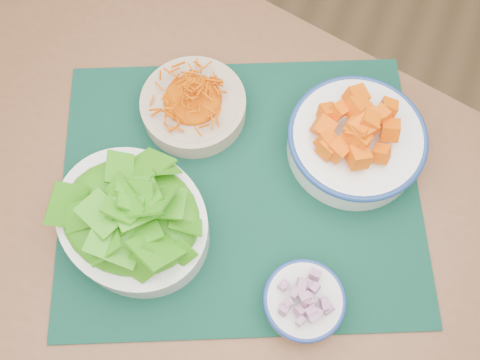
# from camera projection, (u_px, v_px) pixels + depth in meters

# --- Properties ---
(ground) EXTENTS (4.00, 4.00, 0.00)m
(ground) POSITION_uv_depth(u_px,v_px,m) (351.00, 263.00, 1.61)
(ground) COLOR #967148
(ground) RESTS_ON ground
(table) EXTENTS (1.37, 1.05, 0.75)m
(table) POSITION_uv_depth(u_px,v_px,m) (216.00, 227.00, 0.97)
(table) COLOR brown
(table) RESTS_ON ground
(placemat) EXTENTS (0.74, 0.69, 0.00)m
(placemat) POSITION_uv_depth(u_px,v_px,m) (240.00, 187.00, 0.89)
(placemat) COLOR black
(placemat) RESTS_ON table
(carrot_bowl) EXTENTS (0.19, 0.19, 0.07)m
(carrot_bowl) POSITION_uv_depth(u_px,v_px,m) (193.00, 103.00, 0.91)
(carrot_bowl) COLOR #C0AB8E
(carrot_bowl) RESTS_ON placemat
(squash_bowl) EXTENTS (0.28, 0.28, 0.12)m
(squash_bowl) POSITION_uv_depth(u_px,v_px,m) (358.00, 135.00, 0.86)
(squash_bowl) COLOR white
(squash_bowl) RESTS_ON placemat
(lettuce_bowl) EXTENTS (0.31, 0.29, 0.11)m
(lettuce_bowl) POSITION_uv_depth(u_px,v_px,m) (131.00, 216.00, 0.81)
(lettuce_bowl) COLOR white
(lettuce_bowl) RESTS_ON placemat
(onion_bowl) EXTENTS (0.13, 0.13, 0.06)m
(onion_bowl) POSITION_uv_depth(u_px,v_px,m) (304.00, 301.00, 0.79)
(onion_bowl) COLOR silver
(onion_bowl) RESTS_ON placemat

